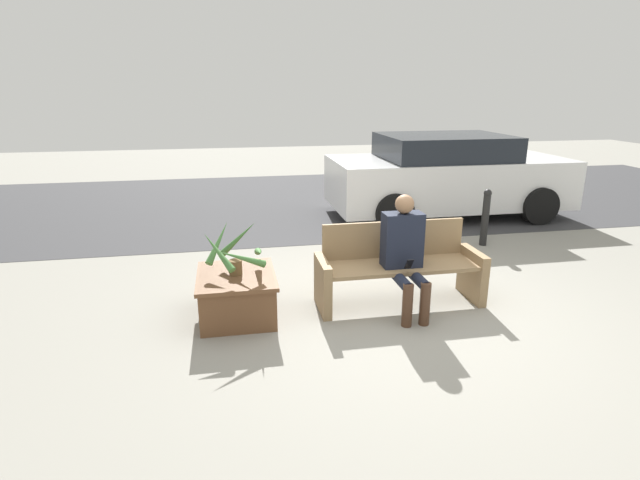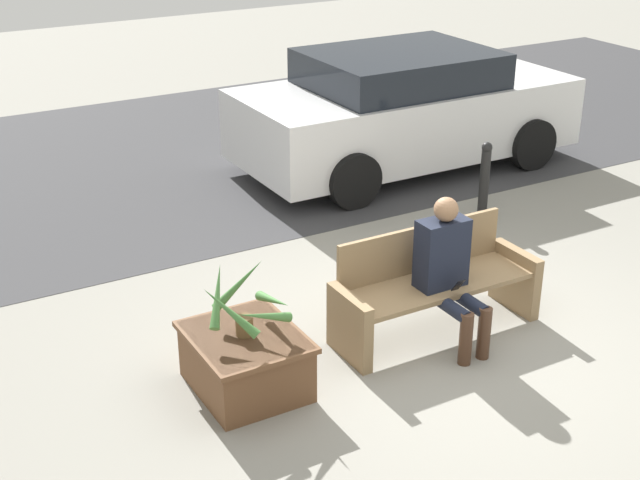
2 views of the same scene
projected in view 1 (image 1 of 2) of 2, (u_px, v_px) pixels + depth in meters
name	position (u px, v px, depth m)	size (l,w,h in m)	color
ground_plane	(399.00, 316.00, 5.11)	(30.00, 30.00, 0.00)	gray
road_surface	(309.00, 200.00, 10.28)	(20.00, 6.00, 0.01)	#38383A
bench	(398.00, 266.00, 5.34)	(1.76, 0.56, 0.85)	#8C704C
person_seated	(405.00, 250.00, 5.08)	(0.41, 0.63, 1.22)	black
planter_box	(237.00, 294.00, 5.04)	(0.78, 0.90, 0.46)	brown
potted_plant	(235.00, 251.00, 4.89)	(0.63, 0.62, 0.52)	brown
parked_car	(447.00, 176.00, 8.90)	(4.15, 1.98, 1.44)	silver
bollard_post	(485.00, 216.00, 7.26)	(0.11, 0.11, 0.84)	black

